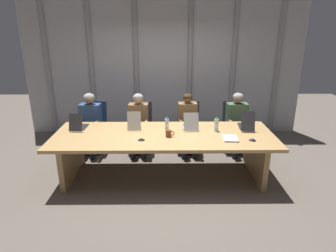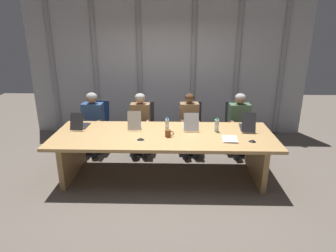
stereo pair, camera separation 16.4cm
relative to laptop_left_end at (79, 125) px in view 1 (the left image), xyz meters
The scene contains 21 objects.
ground_plane 1.65m from the laptop_left_end, 11.28° to the right, with size 12.20×12.20×0.00m, color #6B6056.
conference_table 1.46m from the laptop_left_end, 11.28° to the right, with size 3.51×1.28×0.73m.
curtain_backdrop 2.47m from the laptop_left_end, 53.23° to the left, with size 6.10×0.17×2.97m.
laptop_left_end is the anchor object (origin of this frame).
laptop_left_mid 0.93m from the laptop_left_end, ahead, with size 0.25×0.44×0.32m.
laptop_center 1.86m from the laptop_left_end, ahead, with size 0.26×0.43×0.30m.
laptop_right_mid 2.80m from the laptop_left_end, ahead, with size 0.27×0.49×0.32m.
office_chair_left_end 0.95m from the laptop_left_end, 87.88° to the left, with size 0.60×0.61×0.96m.
office_chair_left_mid 1.34m from the laptop_left_end, 41.41° to the left, with size 0.60×0.60×0.94m.
office_chair_center 2.12m from the laptop_left_end, 23.77° to the left, with size 0.60×0.60×0.95m.
office_chair_right_mid 2.97m from the laptop_left_end, 16.52° to the left, with size 0.60×0.60×0.95m.
person_left_end 0.69m from the laptop_left_end, 89.71° to the left, with size 0.44×0.57×1.17m.
person_left_mid 1.16m from the laptop_left_end, 35.95° to the left, with size 0.38×0.55×1.16m.
person_center 2.00m from the laptop_left_end, 19.73° to the left, with size 0.39×0.56×1.16m.
person_right_mid 2.92m from the laptop_left_end, 13.51° to the left, with size 0.43×0.56×1.17m.
water_bottle_primary 2.29m from the laptop_left_end, ahead, with size 0.07×0.07×0.22m.
water_bottle_secondary 1.47m from the laptop_left_end, ahead, with size 0.06×0.06×0.21m.
coffee_mug_near 1.55m from the laptop_left_end, 14.48° to the right, with size 0.14×0.09×0.11m.
conference_mic_left_side 1.21m from the laptop_left_end, 26.33° to the right, with size 0.11×0.11×0.04m, color black.
conference_mic_middle 2.82m from the laptop_left_end, 11.64° to the right, with size 0.11×0.11×0.04m, color black.
spiral_notepad 2.49m from the laptop_left_end, 11.52° to the right, with size 0.25×0.33×0.03m.
Camera 1 is at (0.02, -4.41, 2.39)m, focal length 31.61 mm.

